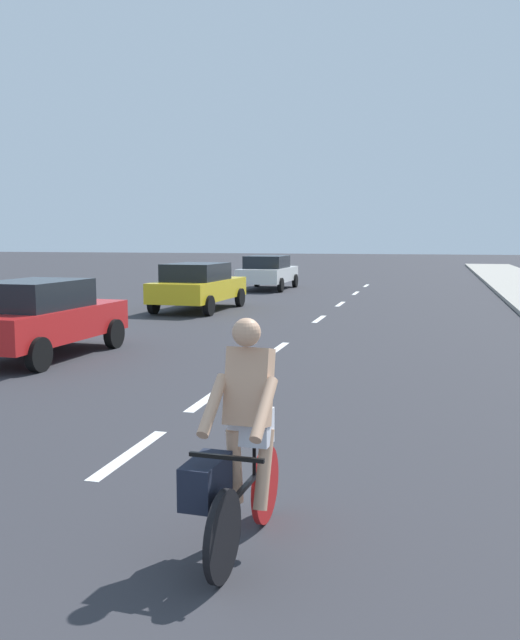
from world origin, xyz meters
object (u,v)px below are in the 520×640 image
at_px(cyclist, 239,446).
at_px(parked_car_yellow, 198,285).
at_px(parked_car_red, 40,316).
at_px(parked_car_white, 268,271).

height_order(cyclist, parked_car_yellow, cyclist).
relative_size(parked_car_red, parked_car_yellow, 0.92).
bearing_deg(parked_car_red, parked_car_white, 91.63).
height_order(parked_car_red, parked_car_white, same).
xyz_separation_m(cyclist, parked_car_red, (-6.27, 7.25, 0.01)).
bearing_deg(cyclist, parked_car_white, -74.13).
distance_m(parked_car_red, parked_car_yellow, 9.24).
distance_m(cyclist, parked_car_yellow, 17.60).
relative_size(parked_car_yellow, parked_car_white, 0.99).
relative_size(cyclist, parked_car_white, 0.40).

